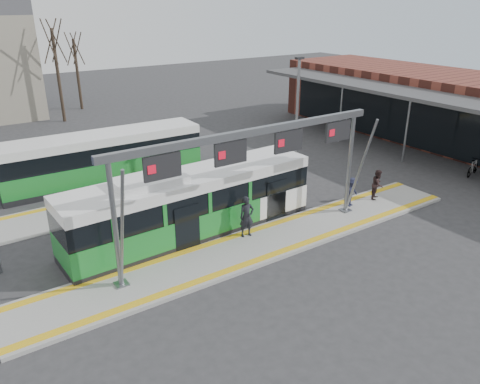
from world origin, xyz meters
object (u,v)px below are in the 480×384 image
object	(u,v)px
gantry	(255,153)
passenger_a	(247,217)
passenger_b	(378,184)
hero_bus	(191,205)
passenger_c	(351,192)

from	to	relation	value
gantry	passenger_a	size ratio (longest dim) A/B	6.76
passenger_b	hero_bus	bearing A→B (deg)	141.53
gantry	hero_bus	xyz separation A→B (m)	(-1.78, 2.41, -2.79)
passenger_c	passenger_a	bearing A→B (deg)	165.61
gantry	passenger_a	xyz separation A→B (m)	(0.08, 0.65, -3.19)
passenger_c	gantry	bearing A→B (deg)	171.33
hero_bus	passenger_a	distance (m)	2.59
gantry	hero_bus	distance (m)	4.09
hero_bus	passenger_c	xyz separation A→B (m)	(8.31, -2.05, -0.58)
gantry	hero_bus	bearing A→B (deg)	126.55
passenger_c	hero_bus	bearing A→B (deg)	154.33
passenger_a	passenger_b	xyz separation A→B (m)	(8.36, -0.40, -0.15)
passenger_a	hero_bus	bearing A→B (deg)	145.73
hero_bus	passenger_c	bearing A→B (deg)	-15.92
passenger_b	passenger_a	bearing A→B (deg)	150.72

